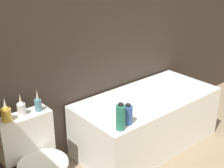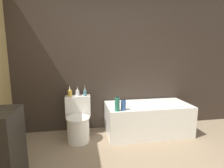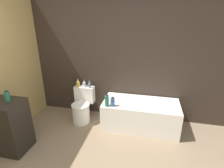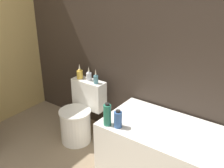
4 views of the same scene
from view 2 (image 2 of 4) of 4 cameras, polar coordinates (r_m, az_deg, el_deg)
wall_back_tiled at (r=3.27m, az=-3.82°, el=7.60°), size 6.40×0.06×2.60m
bathtub at (r=3.27m, az=11.49°, el=-10.96°), size 1.47×0.71×0.54m
toilet at (r=3.03m, az=-10.98°, el=-11.92°), size 0.42×0.53×0.71m
vase_gold at (r=3.07m, az=-13.59°, el=-2.74°), size 0.07×0.07×0.19m
vase_silver at (r=3.08m, az=-11.19°, el=-2.69°), size 0.06×0.06×0.17m
vase_bronze at (r=3.06m, az=-8.81°, el=-2.70°), size 0.05×0.05×0.18m
shampoo_bottle_tall at (r=2.72m, az=1.72°, el=-6.60°), size 0.07×0.07×0.23m
shampoo_bottle_short at (r=2.78m, az=3.74°, el=-6.84°), size 0.08×0.08×0.18m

